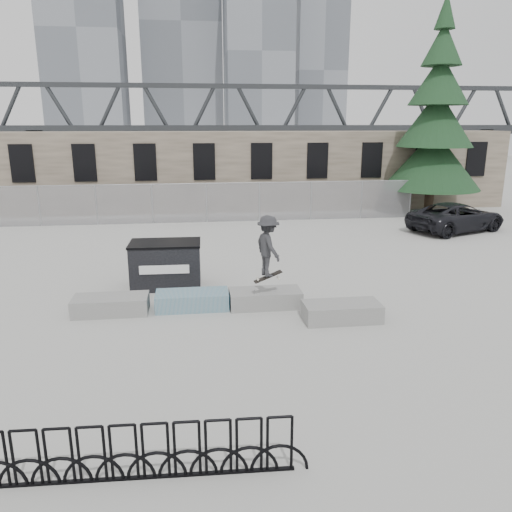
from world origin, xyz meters
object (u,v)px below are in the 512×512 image
at_px(planter_center_right, 265,298).
at_px(bike_rack, 140,453).
at_px(suv, 457,217).
at_px(planter_center_left, 192,299).
at_px(planter_offset, 342,311).
at_px(planter_far_left, 111,304).
at_px(spruce_tree, 435,129).
at_px(skateboarder, 268,246).
at_px(dumpster, 166,264).

distance_m(planter_center_right, bike_rack, 7.31).
bearing_deg(planter_center_right, suv, 40.17).
height_order(planter_center_left, planter_offset, same).
bearing_deg(planter_far_left, planter_offset, -11.81).
height_order(planter_far_left, spruce_tree, spruce_tree).
height_order(planter_offset, suv, suv).
distance_m(planter_center_right, suv, 13.65).
bearing_deg(planter_center_right, planter_center_left, 177.16).
height_order(planter_far_left, skateboarder, skateboarder).
relative_size(planter_center_left, bike_rack, 0.40).
xyz_separation_m(planter_offset, suv, (8.59, 10.07, 0.42)).
relative_size(planter_far_left, suv, 0.41).
bearing_deg(dumpster, spruce_tree, 40.25).
bearing_deg(dumpster, planter_center_right, -35.64).
distance_m(planter_offset, bike_rack, 7.18).
bearing_deg(bike_rack, dumpster, 90.29).
height_order(planter_far_left, planter_center_left, same).
bearing_deg(planter_far_left, planter_center_left, 2.54).
bearing_deg(bike_rack, planter_offset, 49.80).
xyz_separation_m(spruce_tree, suv, (-0.93, -4.80, -3.97)).
bearing_deg(skateboarder, planter_center_left, 59.46).
bearing_deg(bike_rack, skateboarder, 66.27).
xyz_separation_m(planter_center_left, dumpster, (-0.80, 2.03, 0.47)).
distance_m(planter_center_left, planter_center_right, 2.04).
bearing_deg(planter_center_left, spruce_tree, 45.23).
bearing_deg(spruce_tree, planter_far_left, -138.89).
bearing_deg(planter_center_left, planter_offset, -19.40).
distance_m(dumpster, suv, 14.85).
relative_size(planter_center_right, bike_rack, 0.40).
relative_size(planter_far_left, bike_rack, 0.40).
bearing_deg(bike_rack, planter_center_left, 83.73).
height_order(planter_center_left, spruce_tree, spruce_tree).
height_order(planter_center_left, suv, suv).
xyz_separation_m(planter_far_left, planter_center_left, (2.19, 0.10, 0.00)).
xyz_separation_m(planter_center_left, suv, (12.47, 8.70, 0.42)).
xyz_separation_m(planter_far_left, bike_rack, (1.44, -6.76, 0.18)).
bearing_deg(planter_center_right, planter_far_left, 179.95).
height_order(planter_far_left, bike_rack, bike_rack).
bearing_deg(planter_far_left, skateboarder, -4.80).
distance_m(planter_far_left, bike_rack, 6.91).
xyz_separation_m(planter_center_right, bike_rack, (-2.79, -6.75, 0.18)).
bearing_deg(planter_offset, skateboarder, 153.38).
xyz_separation_m(planter_offset, dumpster, (-4.68, 3.40, 0.47)).
bearing_deg(suv, planter_offset, 118.90).
bearing_deg(suv, spruce_tree, -31.55).
bearing_deg(spruce_tree, bike_rack, -124.80).
bearing_deg(planter_far_left, spruce_tree, 41.11).
relative_size(planter_center_right, skateboarder, 1.10).
bearing_deg(spruce_tree, planter_offset, -122.61).
relative_size(planter_offset, dumpster, 0.91).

